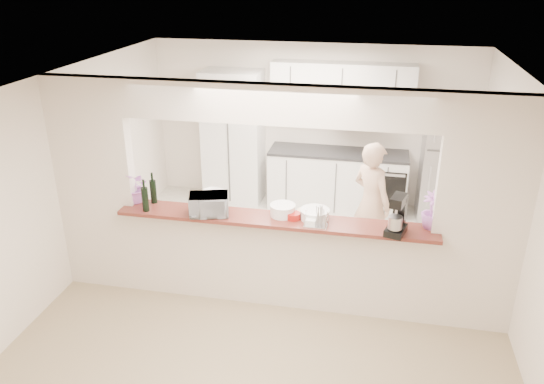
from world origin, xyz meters
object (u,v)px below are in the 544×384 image
(refrigerator, at_px, (448,165))
(stand_mixer, at_px, (397,216))
(toaster_oven, at_px, (209,205))
(person, at_px, (371,204))

(refrigerator, distance_m, stand_mixer, 2.93)
(refrigerator, relative_size, toaster_oven, 4.14)
(refrigerator, xyz_separation_m, stand_mixer, (-0.80, -2.79, 0.42))
(stand_mixer, bearing_deg, refrigerator, 74.05)
(stand_mixer, height_order, person, person)
(refrigerator, height_order, stand_mixer, refrigerator)
(toaster_oven, xyz_separation_m, stand_mixer, (1.95, -0.04, 0.07))
(toaster_oven, bearing_deg, person, 21.07)
(toaster_oven, bearing_deg, refrigerator, 28.92)
(stand_mixer, xyz_separation_m, person, (-0.26, 1.32, -0.48))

